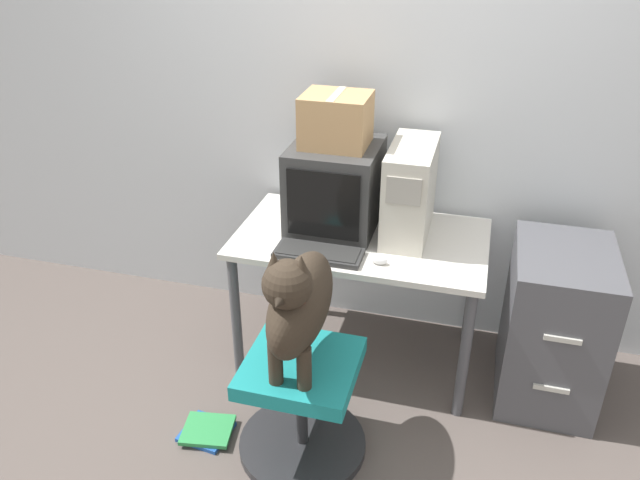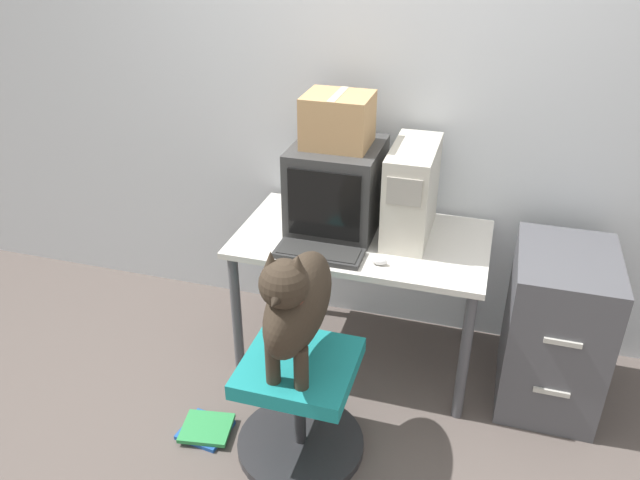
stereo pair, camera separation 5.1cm
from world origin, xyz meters
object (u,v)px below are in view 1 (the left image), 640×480
at_px(book_stack_floor, 207,431).
at_px(keyboard, 319,253).
at_px(dog, 299,302).
at_px(filing_cabinet, 553,325).
at_px(crt_monitor, 335,186).
at_px(pc_tower, 410,191).
at_px(cardboard_box, 336,120).
at_px(office_chair, 302,404).

bearing_deg(book_stack_floor, keyboard, 52.33).
distance_m(keyboard, dog, 0.48).
bearing_deg(filing_cabinet, crt_monitor, 174.69).
distance_m(keyboard, book_stack_floor, 0.96).
height_order(keyboard, filing_cabinet, filing_cabinet).
height_order(pc_tower, keyboard, pc_tower).
xyz_separation_m(dog, cardboard_box, (-0.06, 0.80, 0.47)).
distance_m(crt_monitor, keyboard, 0.38).
bearing_deg(cardboard_box, crt_monitor, -90.00).
bearing_deg(cardboard_box, dog, -85.77).
xyz_separation_m(crt_monitor, pc_tower, (0.36, 0.01, 0.01)).
xyz_separation_m(office_chair, cardboard_box, (-0.06, 0.79, 1.01)).
bearing_deg(cardboard_box, keyboard, -88.93).
height_order(pc_tower, cardboard_box, cardboard_box).
bearing_deg(office_chair, keyboard, 96.59).
bearing_deg(crt_monitor, keyboard, -88.92).
relative_size(keyboard, dog, 0.69).
relative_size(keyboard, book_stack_floor, 1.60).
height_order(office_chair, filing_cabinet, filing_cabinet).
xyz_separation_m(office_chair, book_stack_floor, (-0.44, -0.04, -0.23)).
height_order(crt_monitor, cardboard_box, cardboard_box).
bearing_deg(book_stack_floor, cardboard_box, 65.20).
bearing_deg(pc_tower, book_stack_floor, -131.59).
bearing_deg(dog, office_chair, 90.00).
height_order(crt_monitor, filing_cabinet, crt_monitor).
bearing_deg(office_chair, crt_monitor, 94.33).
xyz_separation_m(pc_tower, dog, (-0.30, -0.81, -0.16)).
height_order(dog, book_stack_floor, dog).
height_order(dog, filing_cabinet, dog).
bearing_deg(pc_tower, crt_monitor, -177.93).
relative_size(pc_tower, keyboard, 1.19).
relative_size(keyboard, cardboard_box, 1.32).
bearing_deg(keyboard, office_chair, -83.41).
xyz_separation_m(keyboard, filing_cabinet, (1.09, 0.22, -0.35)).
bearing_deg(crt_monitor, dog, -85.75).
xyz_separation_m(keyboard, office_chair, (0.05, -0.46, -0.49)).
distance_m(crt_monitor, cardboard_box, 0.33).
height_order(filing_cabinet, book_stack_floor, filing_cabinet).
height_order(keyboard, cardboard_box, cardboard_box).
xyz_separation_m(keyboard, dog, (0.05, -0.48, 0.05)).
height_order(keyboard, dog, dog).
distance_m(pc_tower, cardboard_box, 0.48).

